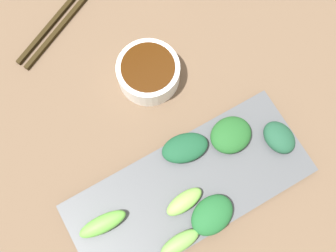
# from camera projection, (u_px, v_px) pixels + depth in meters

# --- Properties ---
(tabletop) EXTENTS (2.10, 2.10, 0.02)m
(tabletop) POSITION_uv_depth(u_px,v_px,m) (179.00, 144.00, 0.66)
(tabletop) COLOR brown
(tabletop) RESTS_ON ground
(sauce_bowl) EXTENTS (0.11, 0.11, 0.05)m
(sauce_bowl) POSITION_uv_depth(u_px,v_px,m) (148.00, 72.00, 0.66)
(sauce_bowl) COLOR white
(sauce_bowl) RESTS_ON tabletop
(serving_plate) EXTENTS (0.16, 0.39, 0.01)m
(serving_plate) POSITION_uv_depth(u_px,v_px,m) (189.00, 188.00, 0.63)
(serving_plate) COLOR #4A4D51
(serving_plate) RESTS_ON tabletop
(broccoli_leafy_0) EXTENTS (0.06, 0.05, 0.03)m
(broccoli_leafy_0) POSITION_uv_depth(u_px,v_px,m) (279.00, 137.00, 0.63)
(broccoli_leafy_0) COLOR #1D4A32
(broccoli_leafy_0) RESTS_ON serving_plate
(broccoli_stalk_1) EXTENTS (0.03, 0.08, 0.03)m
(broccoli_stalk_1) POSITION_uv_depth(u_px,v_px,m) (103.00, 224.00, 0.59)
(broccoli_stalk_1) COLOR #61B240
(broccoli_stalk_1) RESTS_ON serving_plate
(broccoli_leafy_2) EXTENTS (0.06, 0.07, 0.03)m
(broccoli_leafy_2) POSITION_uv_depth(u_px,v_px,m) (231.00, 135.00, 0.63)
(broccoli_leafy_2) COLOR #1F5623
(broccoli_leafy_2) RESTS_ON serving_plate
(broccoli_stalk_3) EXTENTS (0.03, 0.07, 0.02)m
(broccoli_stalk_3) POSITION_uv_depth(u_px,v_px,m) (184.00, 202.00, 0.60)
(broccoli_stalk_3) COLOR #7AB84B
(broccoli_stalk_3) RESTS_ON serving_plate
(broccoli_leafy_4) EXTENTS (0.06, 0.08, 0.02)m
(broccoli_leafy_4) POSITION_uv_depth(u_px,v_px,m) (183.00, 149.00, 0.63)
(broccoli_leafy_4) COLOR #174A2C
(broccoli_leafy_4) RESTS_ON serving_plate
(broccoli_leafy_5) EXTENTS (0.07, 0.08, 0.03)m
(broccoli_leafy_5) POSITION_uv_depth(u_px,v_px,m) (212.00, 215.00, 0.60)
(broccoli_leafy_5) COLOR #1D5A2A
(broccoli_leafy_5) RESTS_ON serving_plate
(broccoli_stalk_6) EXTENTS (0.03, 0.07, 0.02)m
(broccoli_stalk_6) POSITION_uv_depth(u_px,v_px,m) (180.00, 243.00, 0.59)
(broccoli_stalk_6) COLOR #6BA748
(broccoli_stalk_6) RESTS_ON serving_plate
(chopsticks) EXTENTS (0.13, 0.22, 0.01)m
(chopsticks) POSITION_uv_depth(u_px,v_px,m) (63.00, 18.00, 0.71)
(chopsticks) COLOR black
(chopsticks) RESTS_ON tabletop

